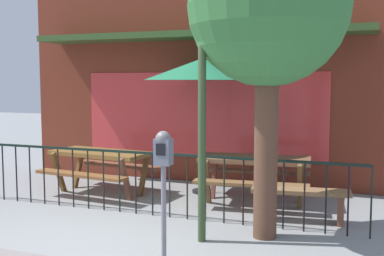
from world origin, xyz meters
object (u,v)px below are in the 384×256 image
object	(u,v)px
parking_meter_near	(163,162)
street_tree	(268,9)
patio_umbrella	(202,70)
picnic_table_left	(101,160)
picnic_table_right	(255,167)
patio_bench	(300,198)
street_lamp	(202,46)

from	to	relation	value
parking_meter_near	street_tree	bearing A→B (deg)	57.29
patio_umbrella	parking_meter_near	world-z (taller)	patio_umbrella
picnic_table_left	street_tree	size ratio (longest dim) A/B	0.49
patio_umbrella	parking_meter_near	distance (m)	3.66
picnic_table_right	patio_bench	bearing A→B (deg)	-43.42
street_tree	picnic_table_right	bearing A→B (deg)	107.41
picnic_table_right	street_tree	world-z (taller)	street_tree
picnic_table_right	street_lamp	world-z (taller)	street_lamp
patio_bench	street_lamp	size ratio (longest dim) A/B	0.38
picnic_table_left	parking_meter_near	size ratio (longest dim) A/B	1.30
picnic_table_right	street_tree	xyz separation A→B (m)	(0.53, -1.67, 2.31)
street_tree	picnic_table_left	bearing A→B (deg)	157.20
picnic_table_left	patio_umbrella	size ratio (longest dim) A/B	0.80
picnic_table_right	patio_bench	xyz separation A→B (m)	(0.86, -0.82, -0.26)
patio_umbrella	patio_bench	xyz separation A→B (m)	(1.93, -1.23, -1.87)
street_tree	patio_bench	bearing A→B (deg)	68.58
patio_bench	street_tree	xyz separation A→B (m)	(-0.34, -0.86, 2.57)
patio_bench	street_lamp	distance (m)	2.68
picnic_table_right	street_tree	distance (m)	2.90
picnic_table_left	street_lamp	size ratio (longest dim) A/B	0.52
picnic_table_right	street_lamp	bearing A→B (deg)	-95.20
picnic_table_left	patio_bench	world-z (taller)	picnic_table_left
patio_umbrella	street_lamp	bearing A→B (deg)	-70.92
street_lamp	patio_bench	bearing A→B (deg)	50.78
parking_meter_near	picnic_table_right	bearing A→B (deg)	83.82
street_tree	parking_meter_near	bearing A→B (deg)	-122.71
parking_meter_near	street_lamp	xyz separation A→B (m)	(0.13, 0.89, 1.30)
picnic_table_left	parking_meter_near	bearing A→B (deg)	-48.06
picnic_table_right	street_tree	bearing A→B (deg)	-72.59
patio_umbrella	patio_bench	world-z (taller)	patio_umbrella
patio_umbrella	street_lamp	size ratio (longest dim) A/B	0.65
patio_bench	street_lamp	bearing A→B (deg)	-129.22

